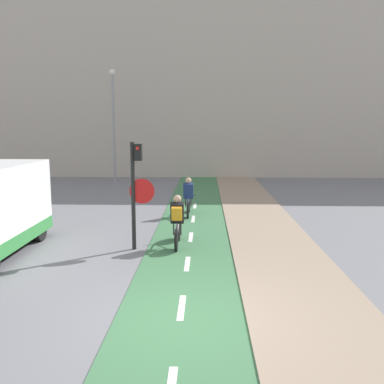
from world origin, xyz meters
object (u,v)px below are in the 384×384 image
Objects in this scene: cyclist_far at (188,198)px; street_lamp_far at (113,114)px; traffic_light_pole at (136,183)px; cyclist_near at (177,222)px.

street_lamp_far is at bearing 117.29° from cyclist_far.
traffic_light_pole is at bearing -105.29° from cyclist_far.
cyclist_far is at bearing -62.71° from street_lamp_far.
traffic_light_pole is 1.71× the size of cyclist_near.
street_lamp_far is 3.81× the size of cyclist_near.
traffic_light_pole is 13.93m from street_lamp_far.
street_lamp_far is 10.58m from cyclist_far.
cyclist_far is (0.14, 4.10, -0.04)m from cyclist_near.
traffic_light_pole is 1.75× the size of cyclist_far.
street_lamp_far reaches higher than traffic_light_pole.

